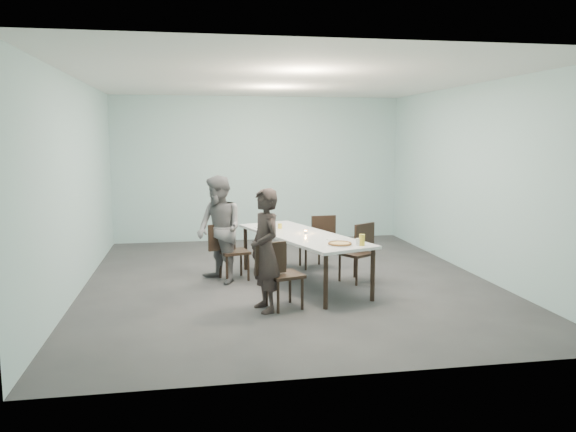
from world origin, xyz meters
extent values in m
plane|color=#333335|center=(0.00, 0.00, 0.00)|extent=(7.00, 7.00, 0.00)
cube|color=#A0C8CA|center=(0.00, 3.50, 1.50)|extent=(6.00, 0.02, 3.00)
cube|color=#A0C8CA|center=(0.00, -3.50, 1.50)|extent=(6.00, 0.02, 3.00)
cube|color=#A0C8CA|center=(-3.00, 0.00, 1.50)|extent=(0.02, 7.00, 3.00)
cube|color=#A0C8CA|center=(3.00, 0.00, 1.50)|extent=(0.02, 7.00, 3.00)
cube|color=white|center=(0.00, 0.00, 3.00)|extent=(6.00, 7.00, 0.02)
cube|color=white|center=(0.19, -0.23, 0.73)|extent=(1.70, 2.75, 0.04)
cylinder|color=black|center=(0.23, -1.51, 0.35)|extent=(0.06, 0.06, 0.71)
cylinder|color=black|center=(-0.56, 0.80, 0.35)|extent=(0.06, 0.06, 0.71)
cylinder|color=black|center=(0.93, -1.27, 0.35)|extent=(0.06, 0.06, 0.71)
cylinder|color=black|center=(0.14, 1.04, 0.35)|extent=(0.06, 0.06, 0.71)
cube|color=black|center=(-0.28, -1.37, 0.43)|extent=(0.52, 0.52, 0.04)
cube|color=black|center=(-0.46, -1.42, 0.67)|extent=(0.41, 0.16, 0.40)
cylinder|color=black|center=(-0.39, -1.58, 0.21)|extent=(0.04, 0.04, 0.41)
cylinder|color=black|center=(-0.49, -1.25, 0.21)|extent=(0.04, 0.04, 0.41)
cylinder|color=black|center=(-0.06, -1.48, 0.21)|extent=(0.04, 0.04, 0.41)
cylinder|color=black|center=(-0.16, -1.15, 0.21)|extent=(0.04, 0.04, 0.41)
cube|color=black|center=(-0.80, 0.20, 0.43)|extent=(0.51, 0.51, 0.04)
cube|color=black|center=(-0.98, 0.15, 0.67)|extent=(0.42, 0.14, 0.40)
cylinder|color=black|center=(-0.92, -0.01, 0.21)|extent=(0.04, 0.04, 0.41)
cylinder|color=black|center=(-1.00, 0.32, 0.21)|extent=(0.04, 0.04, 0.41)
cylinder|color=black|center=(-0.59, 0.07, 0.21)|extent=(0.04, 0.04, 0.41)
cylinder|color=black|center=(-0.67, 0.40, 0.21)|extent=(0.04, 0.04, 0.41)
cube|color=black|center=(1.00, -0.25, 0.43)|extent=(0.58, 0.58, 0.04)
cube|color=black|center=(1.17, -0.15, 0.67)|extent=(0.38, 0.26, 0.40)
cylinder|color=black|center=(1.06, -0.02, 0.21)|extent=(0.04, 0.04, 0.41)
cylinder|color=black|center=(1.24, -0.31, 0.21)|extent=(0.04, 0.04, 0.41)
cylinder|color=black|center=(0.77, -0.20, 0.21)|extent=(0.04, 0.04, 0.41)
cylinder|color=black|center=(0.95, -0.48, 0.21)|extent=(0.04, 0.04, 0.41)
cube|color=black|center=(0.57, 0.78, 0.43)|extent=(0.46, 0.46, 0.04)
cube|color=black|center=(0.75, 0.80, 0.67)|extent=(0.42, 0.08, 0.40)
cylinder|color=black|center=(0.72, 0.96, 0.21)|extent=(0.04, 0.04, 0.41)
cylinder|color=black|center=(0.75, 0.62, 0.21)|extent=(0.04, 0.04, 0.41)
cylinder|color=black|center=(0.38, 0.93, 0.21)|extent=(0.04, 0.04, 0.41)
cylinder|color=black|center=(0.41, 0.59, 0.21)|extent=(0.04, 0.04, 0.41)
imported|color=black|center=(-0.53, -1.43, 0.77)|extent=(0.51, 0.64, 1.55)
imported|color=slate|center=(-1.02, 0.06, 0.80)|extent=(0.92, 0.98, 1.61)
cylinder|color=white|center=(0.51, -1.15, 0.76)|extent=(0.34, 0.34, 0.01)
cylinder|color=#E3C581|center=(0.51, -1.15, 0.77)|extent=(0.30, 0.30, 0.01)
torus|color=brown|center=(0.51, -1.15, 0.77)|extent=(0.32, 0.32, 0.03)
cylinder|color=white|center=(0.51, -0.72, 0.76)|extent=(0.18, 0.18, 0.01)
cylinder|color=yellow|center=(0.79, -1.22, 0.82)|extent=(0.08, 0.08, 0.15)
cylinder|color=silver|center=(0.75, -1.19, 0.80)|extent=(0.08, 0.08, 0.09)
cylinder|color=silver|center=(0.24, -0.20, 0.77)|extent=(0.06, 0.06, 0.03)
cylinder|color=orange|center=(0.24, -0.20, 0.79)|extent=(0.04, 0.04, 0.01)
cylinder|color=yellow|center=(-0.06, 0.33, 0.79)|extent=(0.07, 0.07, 0.08)
cube|color=silver|center=(-0.27, 0.46, 0.75)|extent=(0.36, 0.31, 0.01)
camera|label=1|loc=(-1.43, -8.23, 2.18)|focal=35.00mm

